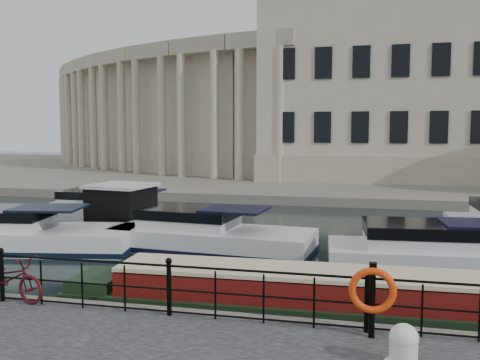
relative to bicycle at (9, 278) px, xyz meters
name	(u,v)px	position (x,y,z in m)	size (l,w,h in m)	color
ground_plane	(202,306)	(3.86, 2.19, -1.07)	(160.00, 160.00, 0.00)	black
far_bank	(325,173)	(3.86, 41.19, -0.79)	(120.00, 42.00, 0.55)	#6B665B
railing	(169,285)	(3.86, -0.06, 0.13)	(24.14, 0.14, 1.22)	black
civic_building	(310,99)	(2.86, 36.89, 5.97)	(53.55, 31.84, 16.85)	#ADA38C
bicycle	(9,278)	(0.00, 0.00, 0.00)	(0.69, 1.97, 1.04)	#490D12
mooring_bollard	(404,346)	(8.45, -1.45, -0.18)	(0.64, 0.64, 0.72)	silver
life_ring_post	(372,292)	(7.95, -0.38, 0.37)	(0.87, 0.22, 1.42)	black
narrowboat	(351,308)	(7.51, 1.84, -0.70)	(13.70, 2.17, 1.51)	black
harbour_hut	(122,211)	(-2.24, 10.28, -0.12)	(3.67, 3.20, 2.20)	#6B665B
cabin_cruisers	(239,235)	(3.06, 9.39, -0.70)	(26.66, 10.13, 1.99)	white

